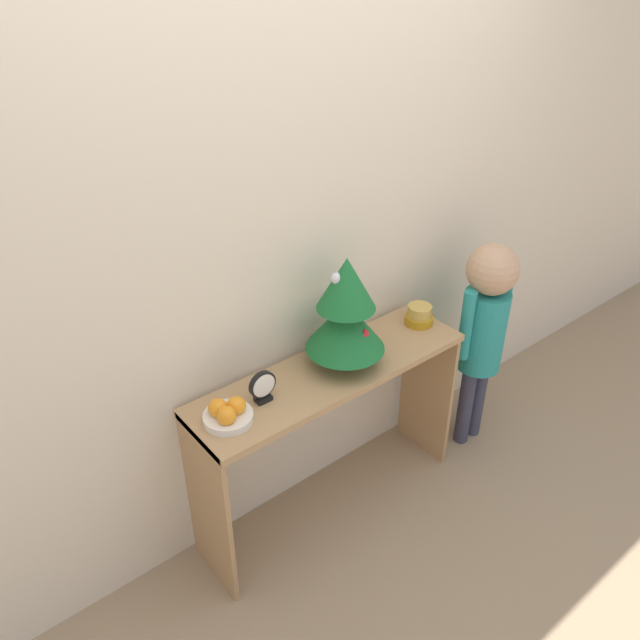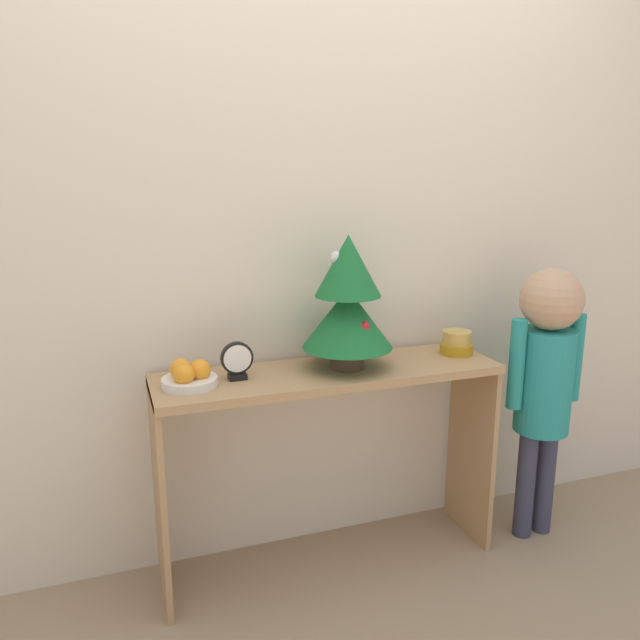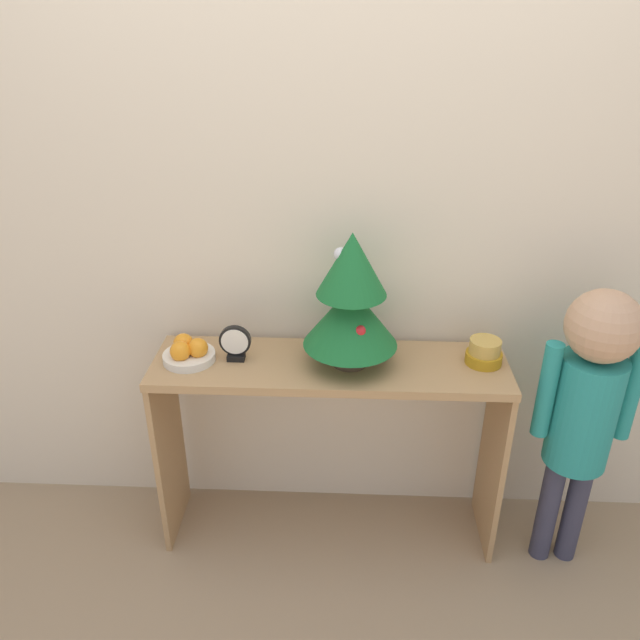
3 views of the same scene
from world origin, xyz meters
name	(u,v)px [view 2 (image 2 of 3)]	position (x,y,z in m)	size (l,w,h in m)	color
ground_plane	(345,588)	(0.00, 0.00, 0.00)	(12.00, 12.00, 0.00)	#997F60
back_wall	(309,221)	(0.00, 0.38, 1.25)	(7.00, 0.05, 2.50)	beige
console_table	(329,416)	(0.00, 0.17, 0.58)	(1.22, 0.34, 0.75)	tan
mini_tree	(348,301)	(0.07, 0.17, 0.99)	(0.32, 0.32, 0.47)	#4C3828
fruit_bowl	(189,376)	(-0.48, 0.16, 0.79)	(0.18, 0.18, 0.09)	silver
singing_bowl	(457,343)	(0.52, 0.19, 0.79)	(0.12, 0.12, 0.09)	#B78419
desk_clock	(237,361)	(-0.32, 0.17, 0.82)	(0.11, 0.04, 0.13)	black
child_figure	(546,366)	(0.84, 0.07, 0.71)	(0.33, 0.23, 1.08)	#38384C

